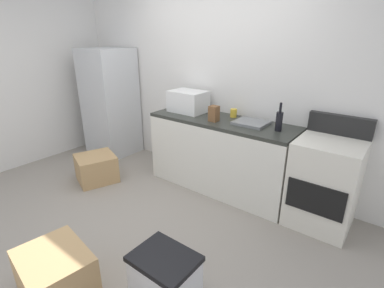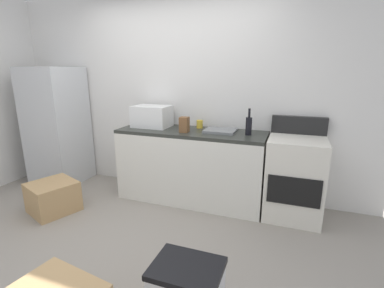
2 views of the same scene
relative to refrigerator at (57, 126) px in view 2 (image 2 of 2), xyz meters
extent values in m
plane|color=gray|center=(1.75, -1.15, -0.83)|extent=(6.00, 6.00, 0.00)
cube|color=silver|center=(1.75, 0.40, 0.47)|extent=(5.00, 0.10, 2.60)
cube|color=silver|center=(2.05, 0.05, -0.40)|extent=(1.80, 0.60, 0.86)
cube|color=#2D302B|center=(2.05, 0.05, 0.05)|extent=(1.80, 0.60, 0.04)
cube|color=silver|center=(0.00, 0.00, 0.00)|extent=(0.68, 0.66, 1.65)
cube|color=silver|center=(3.27, 0.05, -0.38)|extent=(0.60, 0.60, 0.90)
cube|color=black|center=(3.27, -0.25, -0.41)|extent=(0.52, 0.02, 0.30)
cube|color=black|center=(3.27, 0.31, 0.17)|extent=(0.60, 0.08, 0.20)
cube|color=white|center=(1.49, 0.10, 0.21)|extent=(0.46, 0.34, 0.27)
cube|color=slate|center=(2.40, 0.10, 0.09)|extent=(0.36, 0.32, 0.03)
cylinder|color=black|center=(2.74, 0.05, 0.17)|extent=(0.07, 0.07, 0.20)
cylinder|color=black|center=(2.74, 0.05, 0.32)|extent=(0.03, 0.03, 0.10)
cylinder|color=gold|center=(2.10, 0.23, 0.12)|extent=(0.08, 0.08, 0.10)
cube|color=brown|center=(2.01, -0.06, 0.16)|extent=(0.10, 0.10, 0.18)
cube|color=tan|center=(0.64, -0.81, -0.65)|extent=(0.60, 0.61, 0.35)
cube|color=black|center=(2.63, -1.62, -0.47)|extent=(0.46, 0.36, 0.04)
camera|label=1|loc=(3.77, -2.77, 1.03)|focal=26.86mm
camera|label=2|loc=(3.19, -3.05, 0.78)|focal=26.03mm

